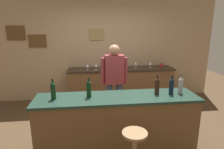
# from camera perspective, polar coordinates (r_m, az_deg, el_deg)

# --- Properties ---
(ground_plane) EXTENTS (10.00, 10.00, 0.00)m
(ground_plane) POSITION_cam_1_polar(r_m,az_deg,el_deg) (3.68, 0.53, -17.84)
(ground_plane) COLOR #4C3823
(back_wall) EXTENTS (6.00, 0.09, 2.80)m
(back_wall) POSITION_cam_1_polar(r_m,az_deg,el_deg) (5.17, -2.45, 8.07)
(back_wall) COLOR tan
(back_wall) RESTS_ON ground_plane
(bar_counter) EXTENTS (2.47, 0.60, 0.92)m
(bar_counter) POSITION_cam_1_polar(r_m,az_deg,el_deg) (3.11, 1.50, -14.51)
(bar_counter) COLOR brown
(bar_counter) RESTS_ON ground_plane
(side_counter) EXTENTS (2.71, 0.56, 0.90)m
(side_counter) POSITION_cam_1_polar(r_m,az_deg,el_deg) (5.04, 2.69, -3.15)
(side_counter) COLOR brown
(side_counter) RESTS_ON ground_plane
(bartender) EXTENTS (0.52, 0.21, 1.62)m
(bartender) POSITION_cam_1_polar(r_m,az_deg,el_deg) (3.75, 0.66, -1.52)
(bartender) COLOR #384766
(bartender) RESTS_ON ground_plane
(bar_stool) EXTENTS (0.32, 0.32, 0.68)m
(bar_stool) POSITION_cam_1_polar(r_m,az_deg,el_deg) (2.60, 6.67, -20.88)
(bar_stool) COLOR olive
(bar_stool) RESTS_ON ground_plane
(wine_bottle_a) EXTENTS (0.07, 0.07, 0.31)m
(wine_bottle_a) POSITION_cam_1_polar(r_m,az_deg,el_deg) (2.90, -17.17, -4.51)
(wine_bottle_a) COLOR black
(wine_bottle_a) RESTS_ON bar_counter
(wine_bottle_b) EXTENTS (0.07, 0.07, 0.31)m
(wine_bottle_b) POSITION_cam_1_polar(r_m,az_deg,el_deg) (2.87, -6.94, -4.13)
(wine_bottle_b) COLOR black
(wine_bottle_b) RESTS_ON bar_counter
(wine_bottle_c) EXTENTS (0.07, 0.07, 0.31)m
(wine_bottle_c) POSITION_cam_1_polar(r_m,az_deg,el_deg) (3.06, 13.30, -3.23)
(wine_bottle_c) COLOR black
(wine_bottle_c) RESTS_ON bar_counter
(wine_bottle_d) EXTENTS (0.07, 0.07, 0.31)m
(wine_bottle_d) POSITION_cam_1_polar(r_m,az_deg,el_deg) (3.11, 17.31, -3.21)
(wine_bottle_d) COLOR black
(wine_bottle_d) RESTS_ON bar_counter
(wine_bottle_e) EXTENTS (0.07, 0.07, 0.31)m
(wine_bottle_e) POSITION_cam_1_polar(r_m,az_deg,el_deg) (3.19, 19.77, -2.98)
(wine_bottle_e) COLOR #999E99
(wine_bottle_e) RESTS_ON bar_counter
(wine_glass_a) EXTENTS (0.07, 0.07, 0.16)m
(wine_glass_a) POSITION_cam_1_polar(r_m,az_deg,el_deg) (4.76, -7.36, 2.65)
(wine_glass_a) COLOR silver
(wine_glass_a) RESTS_ON side_counter
(wine_glass_b) EXTENTS (0.07, 0.07, 0.16)m
(wine_glass_b) POSITION_cam_1_polar(r_m,az_deg,el_deg) (4.76, -4.79, 2.72)
(wine_glass_b) COLOR silver
(wine_glass_b) RESTS_ON side_counter
(wine_glass_c) EXTENTS (0.07, 0.07, 0.16)m
(wine_glass_c) POSITION_cam_1_polar(r_m,az_deg,el_deg) (5.06, 7.08, 3.36)
(wine_glass_c) COLOR silver
(wine_glass_c) RESTS_ON side_counter
(wine_glass_d) EXTENTS (0.07, 0.07, 0.16)m
(wine_glass_d) POSITION_cam_1_polar(r_m,az_deg,el_deg) (5.08, 11.35, 3.23)
(wine_glass_d) COLOR silver
(wine_glass_d) RESTS_ON side_counter
(coffee_mug) EXTENTS (0.12, 0.08, 0.09)m
(coffee_mug) POSITION_cam_1_polar(r_m,az_deg,el_deg) (5.27, 14.41, 2.75)
(coffee_mug) COLOR #B2332D
(coffee_mug) RESTS_ON side_counter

